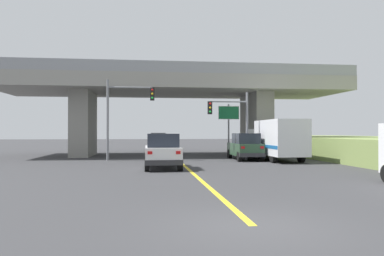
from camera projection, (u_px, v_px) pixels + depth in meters
name	position (u px, v px, depth m)	size (l,w,h in m)	color
ground	(172.00, 155.00, 34.79)	(160.00, 160.00, 0.00)	#353538
overpass_bridge	(172.00, 95.00, 34.85)	(30.34, 9.70, 7.74)	gray
lane_divider_stripe	(191.00, 171.00, 20.36)	(0.20, 23.80, 0.01)	yellow
suv_lead	(162.00, 151.00, 22.08)	(2.03, 4.56, 2.02)	silver
suv_crossing	(245.00, 147.00, 28.85)	(1.97, 4.70, 2.02)	#2D4C33
box_truck	(277.00, 139.00, 28.31)	(2.33, 7.42, 2.99)	silver
sedan_oncoming	(158.00, 142.00, 42.67)	(1.87, 4.70, 2.02)	#2D4C33
traffic_signal_nearside	(233.00, 117.00, 28.70)	(3.10, 0.36, 5.13)	slate
traffic_signal_farside	(123.00, 108.00, 28.36)	(3.54, 0.36, 6.01)	slate
highway_sign	(229.00, 118.00, 32.93)	(1.83, 0.17, 4.52)	slate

